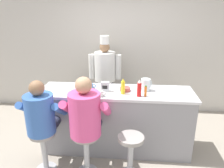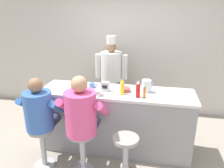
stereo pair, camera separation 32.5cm
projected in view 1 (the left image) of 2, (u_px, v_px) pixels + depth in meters
name	position (u px, v px, depth m)	size (l,w,h in m)	color
ground_plane	(114.00, 159.00, 3.34)	(20.00, 20.00, 0.00)	#9E9384
wall_back	(122.00, 50.00, 4.66)	(10.00, 0.06, 2.70)	beige
diner_counter	(116.00, 120.00, 3.49)	(2.35, 0.66, 1.00)	gray
ketchup_bottle_red	(139.00, 88.00, 3.08)	(0.06, 0.06, 0.25)	red
mustard_bottle_yellow	(123.00, 87.00, 3.17)	(0.06, 0.06, 0.24)	yellow
hot_sauce_bottle_orange	(146.00, 91.00, 3.10)	(0.03, 0.03, 0.16)	orange
water_pitcher_clear	(146.00, 85.00, 3.31)	(0.16, 0.14, 0.19)	silver
breakfast_plate	(83.00, 94.00, 3.17)	(0.25, 0.25, 0.05)	white
cereal_bowl	(125.00, 89.00, 3.31)	(0.16, 0.16, 0.06)	#B24C47
coffee_mug_white	(100.00, 94.00, 3.10)	(0.14, 0.10, 0.08)	white
coffee_mug_blue	(91.00, 86.00, 3.41)	(0.12, 0.08, 0.08)	#4C7AB2
napkin_dispenser_chrome	(105.00, 87.00, 3.29)	(0.13, 0.08, 0.14)	silver
diner_seated_blue	(41.00, 117.00, 2.89)	(0.57, 0.57, 1.35)	#B2B5BA
diner_seated_pink	(86.00, 116.00, 2.83)	(0.62, 0.62, 1.41)	#B2B5BA
empty_stool_round	(131.00, 150.00, 2.90)	(0.34, 0.34, 0.62)	#B2B5BA
cook_in_whites_near	(105.00, 73.00, 4.45)	(0.66, 0.42, 1.69)	#232328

